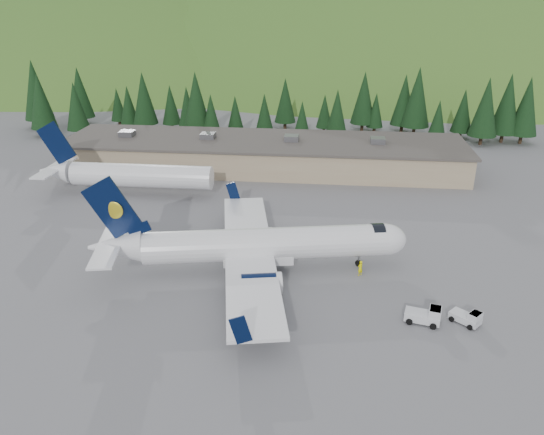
{
  "coord_description": "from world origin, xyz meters",
  "views": [
    {
      "loc": [
        6.4,
        -53.14,
        29.53
      ],
      "look_at": [
        0.0,
        6.0,
        4.0
      ],
      "focal_mm": 35.0,
      "sensor_mm": 36.0,
      "label": 1
    }
  ],
  "objects_px": {
    "baggage_tug_b": "(468,318)",
    "terminal_building": "(263,154)",
    "airliner": "(257,246)",
    "baggage_tug_a": "(426,315)",
    "second_airliner": "(123,174)",
    "ramp_worker": "(360,268)"
  },
  "relations": [
    {
      "from": "second_airliner",
      "to": "terminal_building",
      "type": "relative_size",
      "value": 0.39
    },
    {
      "from": "baggage_tug_a",
      "to": "baggage_tug_b",
      "type": "xyz_separation_m",
      "value": [
        3.98,
        0.23,
        -0.12
      ]
    },
    {
      "from": "baggage_tug_a",
      "to": "terminal_building",
      "type": "relative_size",
      "value": 0.05
    },
    {
      "from": "second_airliner",
      "to": "baggage_tug_a",
      "type": "distance_m",
      "value": 51.65
    },
    {
      "from": "terminal_building",
      "to": "baggage_tug_a",
      "type": "bearing_deg",
      "value": -65.29
    },
    {
      "from": "second_airliner",
      "to": "ramp_worker",
      "type": "distance_m",
      "value": 41.91
    },
    {
      "from": "ramp_worker",
      "to": "airliner",
      "type": "bearing_deg",
      "value": -41.65
    },
    {
      "from": "second_airliner",
      "to": "ramp_worker",
      "type": "xyz_separation_m",
      "value": [
        35.54,
        -22.08,
        -2.42
      ]
    },
    {
      "from": "baggage_tug_a",
      "to": "ramp_worker",
      "type": "distance_m",
      "value": 10.47
    },
    {
      "from": "second_airliner",
      "to": "airliner",
      "type": "bearing_deg",
      "value": -42.89
    },
    {
      "from": "baggage_tug_a",
      "to": "terminal_building",
      "type": "height_order",
      "value": "terminal_building"
    },
    {
      "from": "second_airliner",
      "to": "baggage_tug_a",
      "type": "xyz_separation_m",
      "value": [
        41.42,
        -30.75,
        -2.53
      ]
    },
    {
      "from": "airliner",
      "to": "baggage_tug_a",
      "type": "relative_size",
      "value": 9.82
    },
    {
      "from": "airliner",
      "to": "baggage_tug_b",
      "type": "distance_m",
      "value": 23.19
    },
    {
      "from": "airliner",
      "to": "baggage_tug_b",
      "type": "bearing_deg",
      "value": -32.3
    },
    {
      "from": "airliner",
      "to": "terminal_building",
      "type": "height_order",
      "value": "airliner"
    },
    {
      "from": "airliner",
      "to": "baggage_tug_a",
      "type": "bearing_deg",
      "value": -37.16
    },
    {
      "from": "airliner",
      "to": "baggage_tug_a",
      "type": "distance_m",
      "value": 19.64
    },
    {
      "from": "baggage_tug_b",
      "to": "terminal_building",
      "type": "bearing_deg",
      "value": 159.46
    },
    {
      "from": "second_airliner",
      "to": "baggage_tug_b",
      "type": "distance_m",
      "value": 54.77
    },
    {
      "from": "baggage_tug_a",
      "to": "baggage_tug_b",
      "type": "distance_m",
      "value": 3.99
    },
    {
      "from": "airliner",
      "to": "terminal_building",
      "type": "distance_m",
      "value": 38.41
    }
  ]
}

